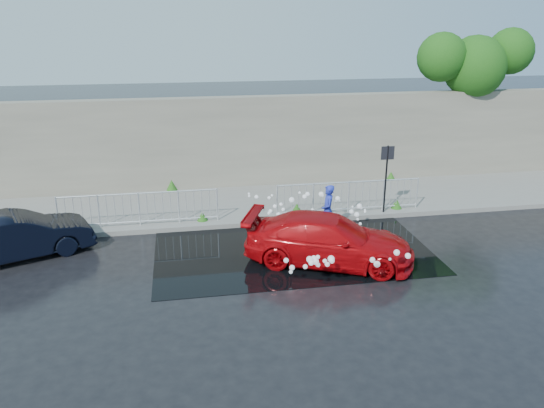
{
  "coord_description": "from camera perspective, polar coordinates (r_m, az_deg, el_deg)",
  "views": [
    {
      "loc": [
        -2.59,
        -13.13,
        6.49
      ],
      "look_at": [
        0.13,
        2.23,
        1.0
      ],
      "focal_mm": 35.0,
      "sensor_mm": 36.0,
      "label": 1
    }
  ],
  "objects": [
    {
      "name": "curb",
      "position": [
        17.55,
        -0.87,
        -2.04
      ],
      "size": [
        30.0,
        0.25,
        0.16
      ],
      "primitive_type": "cube",
      "color": "slate",
      "rests_on": "ground"
    },
    {
      "name": "dark_car",
      "position": [
        16.65,
        -25.65,
        -3.12
      ],
      "size": [
        4.23,
        2.81,
        1.32
      ],
      "primitive_type": "imported",
      "rotation": [
        0.0,
        0.0,
        1.96
      ],
      "color": "black",
      "rests_on": "ground"
    },
    {
      "name": "railing_left",
      "position": [
        17.52,
        -14.1,
        -0.4
      ],
      "size": [
        5.05,
        0.05,
        1.1
      ],
      "color": "silver",
      "rests_on": "pavement"
    },
    {
      "name": "pavement",
      "position": [
        19.41,
        -1.82,
        0.08
      ],
      "size": [
        30.0,
        4.0,
        0.15
      ],
      "primitive_type": "cube",
      "color": "slate",
      "rests_on": "ground"
    },
    {
      "name": "tree",
      "position": [
        23.88,
        20.95,
        14.07
      ],
      "size": [
        4.94,
        2.54,
        6.15
      ],
      "color": "#332114",
      "rests_on": "ground"
    },
    {
      "name": "sign_post",
      "position": [
        18.23,
        12.22,
        3.78
      ],
      "size": [
        0.45,
        0.06,
        2.5
      ],
      "color": "black",
      "rests_on": "ground"
    },
    {
      "name": "water_spray",
      "position": [
        15.34,
        5.29,
        -2.55
      ],
      "size": [
        3.63,
        5.74,
        1.0
      ],
      "color": "white",
      "rests_on": "ground"
    },
    {
      "name": "retaining_wall",
      "position": [
        21.01,
        -2.75,
        6.74
      ],
      "size": [
        30.0,
        0.6,
        3.5
      ],
      "primitive_type": "cube",
      "color": "#666356",
      "rests_on": "pavement"
    },
    {
      "name": "person",
      "position": [
        16.57,
        6.02,
        -0.72
      ],
      "size": [
        0.46,
        0.64,
        1.65
      ],
      "primitive_type": "imported",
      "rotation": [
        0.0,
        0.0,
        -1.69
      ],
      "color": "#222FAA",
      "rests_on": "ground"
    },
    {
      "name": "red_car",
      "position": [
        14.8,
        6.14,
        -3.85
      ],
      "size": [
        5.04,
        3.52,
        1.36
      ],
      "primitive_type": "imported",
      "rotation": [
        0.0,
        0.0,
        1.18
      ],
      "color": "#A8060B",
      "rests_on": "ground"
    },
    {
      "name": "weeds",
      "position": [
        18.86,
        -2.54,
        0.31
      ],
      "size": [
        12.17,
        3.93,
        0.41
      ],
      "color": "#1D4A13",
      "rests_on": "pavement"
    },
    {
      "name": "ground",
      "position": [
        14.88,
        1.0,
        -6.48
      ],
      "size": [
        90.0,
        90.0,
        0.0
      ],
      "primitive_type": "plane",
      "color": "black",
      "rests_on": "ground"
    },
    {
      "name": "puddle",
      "position": [
        15.85,
        2.09,
        -4.77
      ],
      "size": [
        8.0,
        5.0,
        0.01
      ],
      "primitive_type": "cube",
      "color": "black",
      "rests_on": "ground"
    },
    {
      "name": "railing_right",
      "position": [
        18.33,
        8.24,
        0.88
      ],
      "size": [
        5.05,
        0.05,
        1.1
      ],
      "color": "silver",
      "rests_on": "pavement"
    }
  ]
}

